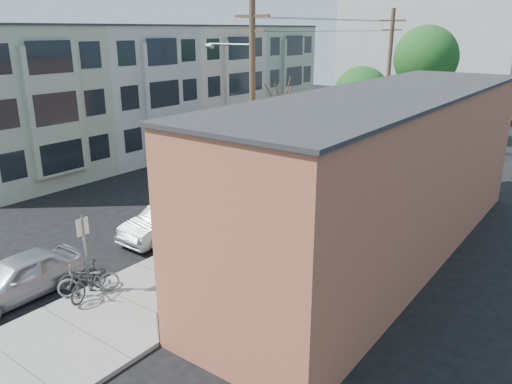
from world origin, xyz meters
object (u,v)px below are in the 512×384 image
Objects in this scene: car_3 at (327,155)px; parked_bike_b at (89,280)px; utility_pole_near at (251,107)px; tree_leafy_mid at (361,95)px; tree_leafy_far at (426,58)px; patron_grey at (258,239)px; sign_post at (85,247)px; parked_bike_a at (89,280)px; car_1 at (169,220)px; car_0 at (19,277)px; bus at (361,119)px; patio_chair_a at (202,292)px; parking_meter_far at (297,178)px; patio_chair_b at (176,304)px; parking_meter_near at (203,218)px; tree_bare at (276,162)px; patron_green at (206,262)px; car_2 at (264,177)px; cyclist at (203,235)px.

parked_bike_b is at bearing -89.40° from car_3.
utility_pole_near reaches higher than car_3.
tree_leafy_mid reaches higher than parked_bike_b.
tree_leafy_far is 26.65m from patron_grey.
sign_post is at bearing -89.90° from car_3.
parked_bike_a is at bearing -31.74° from sign_post.
car_1 is (-1.59, -3.96, -4.63)m from utility_pole_near.
car_1 reaches higher than car_0.
sign_post reaches higher than parked_bike_b.
tree_leafy_far is at bearing 87.03° from car_1.
tree_leafy_mid is 15.42m from car_1.
bus reaches higher than car_3.
patio_chair_a is (3.30, -29.66, -6.06)m from tree_leafy_far.
bus is (-4.35, 17.38, 0.45)m from parking_meter_far.
patron_grey is at bearing 93.21° from patio_chair_b.
car_1 is (-1.73, 5.45, 0.09)m from parked_bike_b.
parking_meter_near is 0.26× the size of tree_bare.
parking_meter_near is 5.77m from patio_chair_a.
parked_bike_a is at bearing 31.54° from car_0.
car_0 is at bearing -96.31° from parking_meter_far.
patron_green is 0.27× the size of car_2.
bus is at bearing -79.34° from cyclist.
bus is (-4.63, 31.09, 0.75)m from parked_bike_b.
tree_leafy_mid is (0.55, 6.45, 3.93)m from parking_meter_far.
patio_chair_a is at bearing 9.72° from parked_bike_a.
sign_post is at bearing -90.82° from tree_leafy_far.
parked_bike_a reaches higher than patio_chair_a.
tree_leafy_far is 5.06× the size of patron_grey.
parked_bike_a is (0.41, -6.15, -0.24)m from parking_meter_near.
parking_meter_near is at bearing -84.13° from patron_grey.
utility_pole_near is 22.11m from tree_leafy_far.
patio_chair_a is at bearing -77.93° from car_3.
tree_leafy_mid is at bearing 83.68° from car_1.
cyclist is at bearing -126.43° from patron_green.
parked_bike_a is at bearing -150.14° from patio_chair_a.
tree_leafy_far is (0.45, 31.35, 4.82)m from sign_post.
sign_post is at bearing 72.33° from cyclist.
parked_bike_a is at bearing -80.60° from bus.
car_2 is (-2.04, 13.18, -1.01)m from sign_post.
parking_meter_far is 6.17m from utility_pole_near.
tree_bare is 3.21× the size of patron_green.
tree_leafy_far is 33.46m from car_0.
parking_meter_near is at bearing 25.42° from car_1.
utility_pole_near is 11.39m from car_3.
parked_bike_b is 0.33× the size of car_3.
parking_meter_far is 0.12× the size of bus.
parked_bike_a is 5.81m from car_1.
bus is at bearing 100.82° from car_2.
car_1 is at bearing -94.42° from car_3.
utility_pole_near reaches higher than patron_green.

